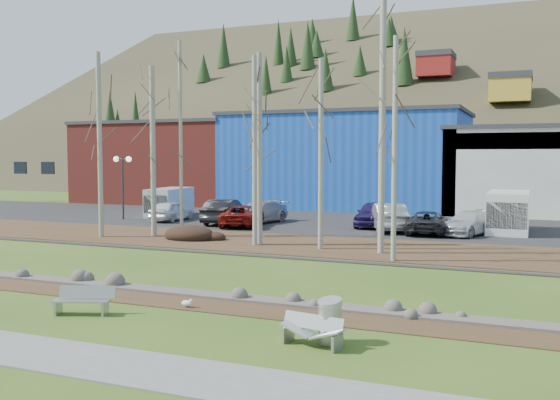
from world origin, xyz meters
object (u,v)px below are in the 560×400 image
at_px(car_2, 244,216).
at_px(seagull, 187,303).
at_px(bench_intact, 83,300).
at_px(car_4, 374,214).
at_px(car_5, 388,217).
at_px(van_white, 508,212).
at_px(litter_bin, 330,323).
at_px(car_3, 258,212).
at_px(car_0, 171,211).
at_px(street_lamp, 123,170).
at_px(car_6, 427,222).
at_px(van_grey, 168,202).
at_px(car_7, 470,223).
at_px(bench_damaged, 313,331).
at_px(car_1, 225,211).

bearing_deg(car_2, seagull, 98.43).
xyz_separation_m(bench_intact, car_4, (2.50, 23.79, 0.52)).
height_order(car_5, van_white, van_white).
bearing_deg(litter_bin, car_4, 101.50).
distance_m(seagull, car_3, 22.43).
xyz_separation_m(car_0, car_5, (14.86, 0.07, 0.13)).
bearing_deg(street_lamp, car_5, 13.91).
height_order(street_lamp, car_3, street_lamp).
bearing_deg(litter_bin, car_6, 93.14).
bearing_deg(van_white, car_2, -169.18).
distance_m(car_3, car_4, 7.54).
distance_m(car_4, car_6, 4.31).
bearing_deg(bench_intact, van_grey, 97.58).
bearing_deg(seagull, bench_intact, -151.99).
bearing_deg(car_5, car_4, -73.29).
xyz_separation_m(car_6, van_white, (4.19, 2.42, 0.52)).
relative_size(car_5, van_grey, 1.01).
height_order(street_lamp, car_7, street_lamp).
bearing_deg(car_6, bench_damaged, 87.14).
xyz_separation_m(bench_intact, litter_bin, (7.33, 0.09, 0.09)).
bearing_deg(car_7, car_3, -161.51).
height_order(car_0, car_6, car_0).
xyz_separation_m(bench_damaged, litter_bin, (0.31, 0.37, 0.13)).
distance_m(car_0, car_3, 6.16).
bearing_deg(car_3, car_7, 7.62).
height_order(bench_damaged, van_grey, van_grey).
bearing_deg(car_1, car_3, -158.23).
bearing_deg(car_6, car_2, -1.92).
distance_m(car_4, van_grey, 15.59).
height_order(car_1, car_7, car_1).
bearing_deg(van_white, street_lamp, -175.15).
height_order(bench_damaged, car_2, car_2).
height_order(street_lamp, car_6, street_lamp).
distance_m(street_lamp, car_4, 17.54).
bearing_deg(van_white, seagull, -110.20).
xyz_separation_m(litter_bin, car_5, (-3.55, 22.05, 0.45)).
distance_m(bench_damaged, car_1, 26.15).
height_order(bench_intact, car_5, car_5).
relative_size(litter_bin, car_1, 0.20).
relative_size(seagull, car_0, 0.10).
relative_size(car_6, car_7, 1.00).
relative_size(seagull, van_white, 0.07).
distance_m(car_6, car_7, 2.29).
bearing_deg(car_2, car_4, -171.66).
xyz_separation_m(bench_intact, car_5, (3.78, 22.14, 0.54)).
distance_m(car_0, car_1, 4.22).
height_order(bench_damaged, seagull, bench_damaged).
bearing_deg(car_3, car_5, 7.12).
height_order(litter_bin, car_6, car_6).
relative_size(bench_intact, bench_damaged, 1.01).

